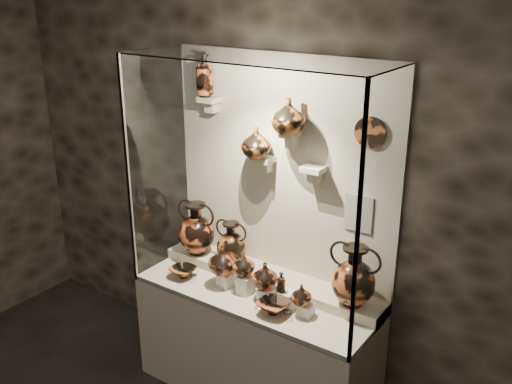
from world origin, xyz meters
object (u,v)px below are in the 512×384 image
jug_c (265,275)px  ovoid_vase_b (289,116)px  amphora_right (354,276)px  kylix_right (273,306)px  jug_a (222,260)px  lekythos_tall (205,74)px  jug_b (244,264)px  ovoid_vase_a (256,142)px  amphora_left (197,228)px  kylix_left (183,271)px  amphora_mid (231,243)px  lekythos_small (281,281)px  jug_e (302,294)px

jug_c → ovoid_vase_b: 1.04m
amphora_right → kylix_right: (-0.41, -0.28, -0.22)m
jug_a → lekythos_tall: 1.27m
jug_b → ovoid_vase_a: size_ratio=0.77×
amphora_left → kylix_left: size_ratio=1.72×
lekythos_tall → amphora_mid: bearing=-27.1°
jug_c → kylix_left: (-0.65, -0.08, -0.13)m
amphora_left → kylix_right: amphora_left is taller
jug_b → kylix_left: jug_b is taller
amphora_mid → jug_c: bearing=-6.8°
kylix_left → lekythos_tall: (-0.03, 0.34, 1.35)m
kylix_left → lekythos_tall: size_ratio=0.74×
kylix_right → ovoid_vase_b: bearing=121.3°
ovoid_vase_a → lekythos_small: bearing=-16.5°
ovoid_vase_a → lekythos_tall: bearing=-166.6°
kylix_right → ovoid_vase_b: size_ratio=1.13×
lekythos_tall → ovoid_vase_b: (0.70, -0.04, -0.20)m
kylix_left → ovoid_vase_b: ovoid_vase_b is taller
jug_c → kylix_right: size_ratio=0.70×
kylix_left → ovoid_vase_a: 1.08m
jug_b → lekythos_small: size_ratio=1.06×
jug_e → lekythos_tall: 1.61m
kylix_right → ovoid_vase_a: (-0.36, 0.34, 0.94)m
kylix_right → lekythos_tall: (-0.81, 0.38, 1.34)m
lekythos_small → ovoid_vase_a: 0.91m
jug_c → ovoid_vase_b: (0.02, 0.22, 1.02)m
amphora_left → amphora_right: (1.27, -0.00, 0.00)m
jug_b → kylix_left: size_ratio=0.69×
kylix_left → jug_a: bearing=-11.3°
kylix_left → kylix_right: size_ratio=0.91×
amphora_mid → jug_a: amphora_mid is taller
kylix_right → ovoid_vase_b: 1.20m
jug_b → kylix_right: jug_b is taller
amphora_mid → kylix_left: size_ratio=1.36×
amphora_left → lekythos_small: 0.89m
ovoid_vase_b → amphora_left: bearing=-158.5°
jug_b → lekythos_small: bearing=-24.0°
lekythos_tall → ovoid_vase_b: bearing=-14.1°
ovoid_vase_b → jug_a: bearing=-128.9°
amphora_mid → ovoid_vase_b: (0.43, 0.03, 0.97)m
amphora_right → kylix_left: size_ratio=1.73×
amphora_right → kylix_right: 0.54m
amphora_mid → amphora_right: 0.96m
ovoid_vase_b → jug_e: bearing=-24.7°
ovoid_vase_a → ovoid_vase_b: bearing=16.2°
amphora_left → jug_a: (0.38, -0.19, -0.07)m
lekythos_small → lekythos_tall: 1.48m
amphora_left → amphora_mid: bearing=-18.1°
amphora_left → jug_e: (1.01, -0.19, -0.12)m
amphora_left → ovoid_vase_b: bearing=-17.5°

